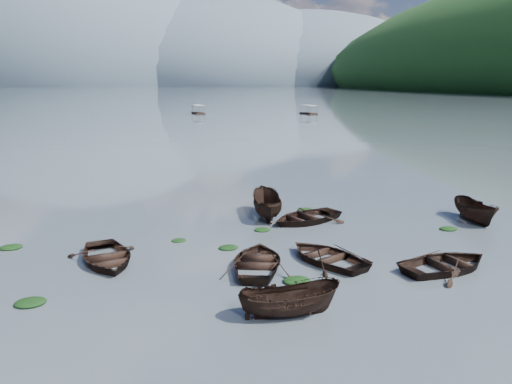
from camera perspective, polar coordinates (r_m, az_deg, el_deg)
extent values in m
plane|color=#49535B|center=(20.31, 8.96, -12.78)|extent=(2400.00, 2400.00, 0.00)
ellipsoid|color=#475666|center=(918.24, -18.54, 11.48)|extent=(520.00, 520.00, 340.00)
ellipsoid|color=#475666|center=(928.56, -5.87, 12.06)|extent=(520.00, 520.00, 260.00)
ellipsoid|color=#475666|center=(973.53, 4.89, 12.10)|extent=(520.00, 520.00, 220.00)
imported|color=black|center=(25.56, -16.69, -7.73)|extent=(4.25, 5.36, 1.00)
imported|color=black|center=(23.90, 0.25, -8.62)|extent=(4.74, 5.61, 0.99)
imported|color=black|center=(19.40, 3.83, -13.93)|extent=(3.99, 1.69, 1.51)
imported|color=black|center=(24.91, 8.09, -7.84)|extent=(4.80, 5.52, 0.96)
imported|color=black|center=(25.27, 20.96, -8.29)|extent=(5.31, 4.22, 0.99)
imported|color=black|center=(34.28, 23.71, -3.09)|extent=(2.20, 4.38, 1.62)
imported|color=black|center=(31.49, 5.73, -3.39)|extent=(5.84, 5.04, 1.02)
imported|color=black|center=(32.42, 1.20, -2.86)|extent=(2.58, 4.99, 1.83)
ellipsoid|color=black|center=(22.14, -24.37, -11.60)|extent=(1.22, 1.00, 0.27)
ellipsoid|color=black|center=(26.48, -3.18, -6.47)|extent=(1.03, 0.83, 0.23)
ellipsoid|color=black|center=(22.33, 4.67, -10.24)|extent=(1.23, 0.99, 0.27)
ellipsoid|color=black|center=(29.50, 0.72, -4.43)|extent=(0.97, 0.82, 0.21)
ellipsoid|color=black|center=(31.82, 21.13, -4.03)|extent=(1.08, 0.86, 0.22)
ellipsoid|color=black|center=(29.46, -26.19, -5.81)|extent=(1.15, 0.93, 0.24)
ellipsoid|color=black|center=(27.98, -8.83, -5.55)|extent=(0.82, 0.69, 0.17)
ellipsoid|color=black|center=(34.15, 5.63, -2.11)|extent=(1.08, 0.86, 0.23)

